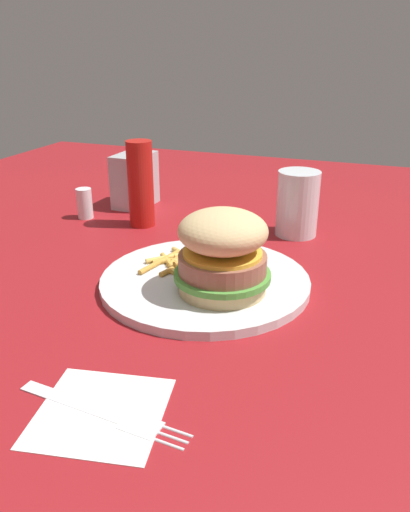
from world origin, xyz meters
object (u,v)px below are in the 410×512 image
at_px(fork, 102,410).
at_px(salt_shaker, 85,203).
at_px(napkin, 101,412).
at_px(drink_glass, 297,206).
at_px(ketchup_bottle, 141,184).
at_px(napkin_dispenser, 135,180).
at_px(plate, 205,281).
at_px(sandwich, 223,252).
at_px(fries_pile, 179,260).

bearing_deg(fork, salt_shaker, 123.87).
bearing_deg(napkin, drink_glass, 81.40).
bearing_deg(fork, ketchup_bottle, 112.54).
xyz_separation_m(fork, napkin_dispenser, (-0.25, 0.55, 0.05)).
height_order(plate, sandwich, sandwich).
height_order(drink_glass, salt_shaker, drink_glass).
bearing_deg(fork, fries_pile, 100.00).
relative_size(drink_glass, napkin_dispenser, 1.06).
distance_m(ketchup_bottle, salt_shaker, 0.12).
bearing_deg(plate, fork, -89.49).
distance_m(sandwich, salt_shaker, 0.40).
bearing_deg(sandwich, plate, 139.03).
relative_size(sandwich, drink_glass, 1.12).
bearing_deg(fries_pile, ketchup_bottle, 131.12).
bearing_deg(fries_pile, salt_shaker, 148.46).
relative_size(napkin_dispenser, salt_shaker, 1.85).
distance_m(drink_glass, salt_shaker, 0.38).
bearing_deg(ketchup_bottle, fries_pile, -48.88).
bearing_deg(fork, napkin, 174.71).
distance_m(fries_pile, fork, 0.30).
bearing_deg(ketchup_bottle, sandwich, -44.46).
relative_size(plate, drink_glass, 2.57).
bearing_deg(plate, ketchup_bottle, 134.95).
bearing_deg(salt_shaker, fork, -56.13).
distance_m(sandwich, fork, 0.25).
distance_m(fork, ketchup_bottle, 0.50).
bearing_deg(napkin_dispenser, drink_glass, 82.56).
bearing_deg(sandwich, ketchup_bottle, 135.54).
bearing_deg(fork, sandwich, 82.59).
bearing_deg(fork, napkin_dispenser, 114.53).
relative_size(sandwich, fork, 0.69).
height_order(plate, ketchup_bottle, ketchup_bottle).
bearing_deg(salt_shaker, plate, -31.54).
bearing_deg(plate, salt_shaker, 148.46).
xyz_separation_m(napkin, napkin_dispenser, (-0.25, 0.55, 0.05)).
xyz_separation_m(plate, fries_pile, (-0.05, 0.03, 0.01)).
xyz_separation_m(fries_pile, napkin, (0.05, -0.30, -0.02)).
height_order(plate, napkin_dispenser, napkin_dispenser).
xyz_separation_m(ketchup_bottle, salt_shaker, (-0.12, -0.00, -0.05)).
bearing_deg(napkin_dispenser, fork, 26.25).
bearing_deg(napkin, sandwich, 82.21).
xyz_separation_m(plate, drink_glass, (0.08, 0.23, 0.04)).
bearing_deg(fries_pile, napkin, -80.29).
distance_m(napkin, drink_glass, 0.51).
xyz_separation_m(fries_pile, salt_shaker, (-0.25, 0.15, 0.01)).
distance_m(sandwich, napkin, 0.25).
distance_m(plate, drink_glass, 0.25).
xyz_separation_m(plate, ketchup_bottle, (-0.19, 0.19, 0.07)).
relative_size(plate, fries_pile, 2.38).
relative_size(drink_glass, salt_shaker, 1.95).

